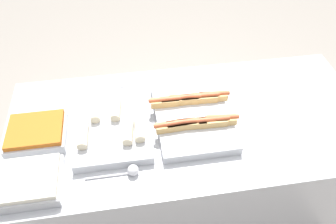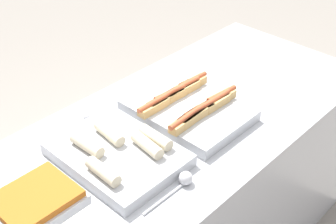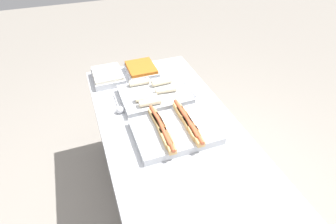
{
  "view_description": "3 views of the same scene",
  "coord_description": "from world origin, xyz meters",
  "px_view_note": "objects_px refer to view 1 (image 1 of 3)",
  "views": [
    {
      "loc": [
        -0.28,
        -1.09,
        2.12
      ],
      "look_at": [
        -0.12,
        0.0,
        0.98
      ],
      "focal_mm": 35.0,
      "sensor_mm": 36.0,
      "label": 1
    },
    {
      "loc": [
        -1.24,
        -1.06,
        2.06
      ],
      "look_at": [
        -0.12,
        0.0,
        0.98
      ],
      "focal_mm": 50.0,
      "sensor_mm": 36.0,
      "label": 2
    },
    {
      "loc": [
        1.07,
        -0.44,
        2.02
      ],
      "look_at": [
        -0.12,
        0.0,
        0.98
      ],
      "focal_mm": 28.0,
      "sensor_mm": 36.0,
      "label": 3
    }
  ],
  "objects_px": {
    "tray_hotdogs": "(192,115)",
    "tray_wraps": "(112,125)",
    "tray_side_front": "(29,182)",
    "serving_spoon_far": "(123,88)",
    "serving_spoon_near": "(130,171)",
    "tray_side_back": "(37,134)"
  },
  "relations": [
    {
      "from": "tray_wraps",
      "to": "serving_spoon_near",
      "type": "height_order",
      "value": "tray_wraps"
    },
    {
      "from": "tray_hotdogs",
      "to": "tray_side_front",
      "type": "distance_m",
      "value": 0.8
    },
    {
      "from": "tray_hotdogs",
      "to": "tray_side_back",
      "type": "distance_m",
      "value": 0.75
    },
    {
      "from": "tray_side_front",
      "to": "serving_spoon_near",
      "type": "xyz_separation_m",
      "value": [
        0.42,
        0.0,
        -0.01
      ]
    },
    {
      "from": "tray_side_front",
      "to": "serving_spoon_near",
      "type": "relative_size",
      "value": 1.16
    },
    {
      "from": "tray_side_front",
      "to": "tray_wraps",
      "type": "bearing_deg",
      "value": 37.22
    },
    {
      "from": "tray_side_back",
      "to": "serving_spoon_near",
      "type": "relative_size",
      "value": 1.16
    },
    {
      "from": "tray_hotdogs",
      "to": "tray_wraps",
      "type": "bearing_deg",
      "value": -179.36
    },
    {
      "from": "tray_side_front",
      "to": "serving_spoon_far",
      "type": "relative_size",
      "value": 1.16
    },
    {
      "from": "tray_wraps",
      "to": "serving_spoon_far",
      "type": "distance_m",
      "value": 0.28
    },
    {
      "from": "tray_hotdogs",
      "to": "tray_side_front",
      "type": "height_order",
      "value": "tray_hotdogs"
    },
    {
      "from": "tray_wraps",
      "to": "tray_hotdogs",
      "type": "bearing_deg",
      "value": 0.64
    },
    {
      "from": "tray_side_back",
      "to": "tray_hotdogs",
      "type": "bearing_deg",
      "value": 0.4
    },
    {
      "from": "tray_hotdogs",
      "to": "tray_side_back",
      "type": "xyz_separation_m",
      "value": [
        -0.75,
        -0.01,
        -0.0
      ]
    },
    {
      "from": "tray_hotdogs",
      "to": "tray_wraps",
      "type": "relative_size",
      "value": 1.04
    },
    {
      "from": "tray_hotdogs",
      "to": "tray_side_front",
      "type": "xyz_separation_m",
      "value": [
        -0.75,
        -0.27,
        -0.0
      ]
    },
    {
      "from": "tray_side_back",
      "to": "serving_spoon_near",
      "type": "xyz_separation_m",
      "value": [
        0.42,
        -0.27,
        -0.01
      ]
    },
    {
      "from": "tray_wraps",
      "to": "tray_side_front",
      "type": "relative_size",
      "value": 1.74
    },
    {
      "from": "tray_side_front",
      "to": "serving_spoon_far",
      "type": "distance_m",
      "value": 0.69
    },
    {
      "from": "tray_side_back",
      "to": "serving_spoon_far",
      "type": "xyz_separation_m",
      "value": [
        0.42,
        0.27,
        -0.01
      ]
    },
    {
      "from": "tray_hotdogs",
      "to": "serving_spoon_far",
      "type": "distance_m",
      "value": 0.43
    },
    {
      "from": "tray_hotdogs",
      "to": "tray_wraps",
      "type": "distance_m",
      "value": 0.4
    }
  ]
}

